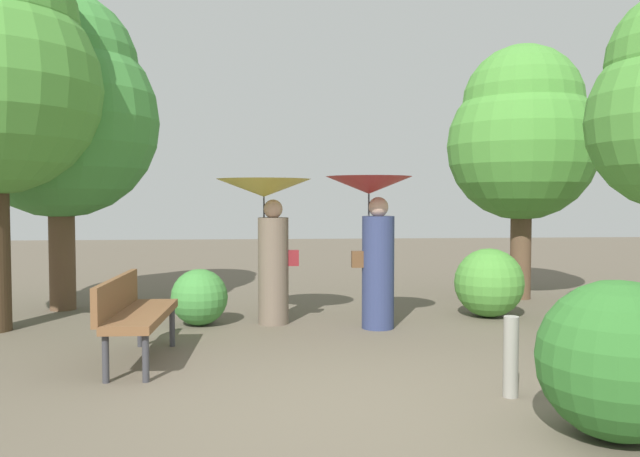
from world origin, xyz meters
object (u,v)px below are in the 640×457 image
at_px(person_left, 268,220).
at_px(park_bench, 133,310).
at_px(path_marker_post, 511,357).
at_px(tree_near_right, 522,133).
at_px(tree_mid_left, 59,104).
at_px(person_right, 373,227).

height_order(person_left, park_bench, person_left).
bearing_deg(path_marker_post, tree_near_right, 66.89).
height_order(person_left, tree_near_right, tree_near_right).
distance_m(tree_near_right, path_marker_post, 5.74).
height_order(person_left, tree_mid_left, tree_mid_left).
relative_size(person_right, tree_near_right, 0.47).
relative_size(person_left, tree_near_right, 0.46).
relative_size(tree_mid_left, path_marker_post, 6.94).
height_order(park_bench, tree_mid_left, tree_mid_left).
distance_m(tree_near_right, tree_mid_left, 6.92).
bearing_deg(path_marker_post, tree_mid_left, 137.57).
xyz_separation_m(person_right, tree_mid_left, (-4.19, 1.67, 1.67)).
distance_m(person_right, tree_near_right, 3.68).
distance_m(person_left, path_marker_post, 3.82).
xyz_separation_m(person_right, tree_near_right, (2.71, 2.08, 1.36)).
relative_size(tree_near_right, tree_mid_left, 0.88).
bearing_deg(tree_mid_left, path_marker_post, -42.43).
height_order(park_bench, tree_near_right, tree_near_right).
bearing_deg(tree_mid_left, person_left, -23.60).
bearing_deg(park_bench, person_right, -59.80).
xyz_separation_m(person_left, park_bench, (-1.30, -1.81, -0.81)).
bearing_deg(park_bench, path_marker_post, -111.18).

